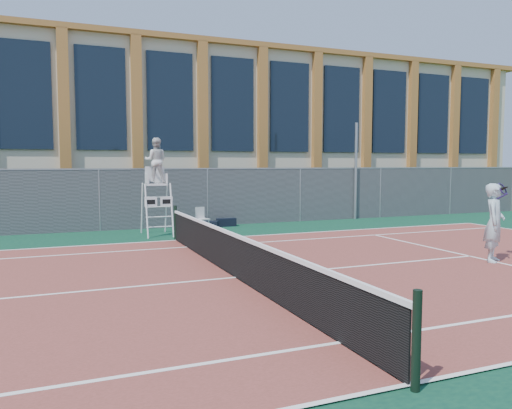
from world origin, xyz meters
name	(u,v)px	position (x,y,z in m)	size (l,w,h in m)	color
ground	(236,279)	(0.00, 0.00, 0.00)	(120.00, 120.00, 0.00)	#233814
apron	(221,269)	(0.00, 1.00, 0.01)	(36.00, 20.00, 0.01)	#0B3226
tennis_court	(236,278)	(0.00, 0.00, 0.02)	(23.77, 10.97, 0.02)	brown
tennis_net	(236,254)	(0.00, 0.00, 0.54)	(0.10, 11.30, 1.10)	black
fence	(156,199)	(0.00, 8.80, 1.10)	(40.00, 0.06, 2.20)	#595E60
hedge	(150,197)	(0.00, 10.00, 1.10)	(40.00, 1.40, 2.20)	black
building	(122,131)	(0.00, 17.95, 4.15)	(45.00, 10.60, 8.22)	beige
steel_pole	(356,171)	(8.63, 8.70, 2.08)	(0.12, 0.12, 4.16)	#9EA0A5
umpire_chair	(156,164)	(-0.31, 7.04, 2.41)	(0.92, 1.42, 3.31)	white
plastic_chair	(201,217)	(1.42, 7.67, 0.50)	(0.49, 0.50, 0.83)	silver
sports_bag_near	(226,222)	(2.60, 8.35, 0.17)	(0.73, 0.29, 0.31)	black
sports_bag_far	(209,225)	(1.83, 8.06, 0.14)	(0.67, 0.29, 0.27)	black
tennis_player	(494,223)	(6.38, -0.75, 0.99)	(1.11, 0.85, 1.90)	silver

